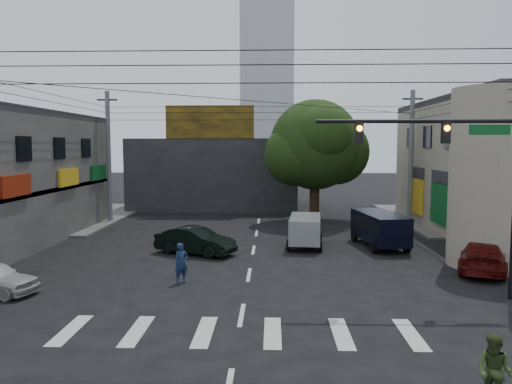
{
  "coord_description": "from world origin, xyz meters",
  "views": [
    {
      "loc": [
        0.98,
        -18.63,
        5.48
      ],
      "look_at": [
        0.23,
        4.0,
        3.34
      ],
      "focal_mm": 35.0,
      "sensor_mm": 36.0,
      "label": 1
    }
  ],
  "objects_px": {
    "traffic_gantry": "(469,164)",
    "traffic_officer": "(181,263)",
    "pedestrian_olive": "(495,372)",
    "utility_pole_far_left": "(109,158)",
    "maroon_sedan": "(483,256)",
    "silver_minivan": "(305,232)",
    "dark_sedan": "(195,241)",
    "utility_pole_far_right": "(411,158)",
    "street_tree": "(315,145)",
    "navy_van": "(379,230)"
  },
  "relations": [
    {
      "from": "traffic_gantry",
      "to": "traffic_officer",
      "type": "distance_m",
      "value": 11.33
    },
    {
      "from": "traffic_gantry",
      "to": "pedestrian_olive",
      "type": "height_order",
      "value": "traffic_gantry"
    },
    {
      "from": "utility_pole_far_left",
      "to": "traffic_officer",
      "type": "distance_m",
      "value": 17.63
    },
    {
      "from": "maroon_sedan",
      "to": "silver_minivan",
      "type": "height_order",
      "value": "silver_minivan"
    },
    {
      "from": "dark_sedan",
      "to": "silver_minivan",
      "type": "xyz_separation_m",
      "value": [
        5.64,
        2.05,
        0.14
      ]
    },
    {
      "from": "utility_pole_far_right",
      "to": "pedestrian_olive",
      "type": "bearing_deg",
      "value": -101.27
    },
    {
      "from": "traffic_gantry",
      "to": "utility_pole_far_left",
      "type": "bearing_deg",
      "value": 137.14
    },
    {
      "from": "street_tree",
      "to": "utility_pole_far_left",
      "type": "xyz_separation_m",
      "value": [
        -14.5,
        -1.0,
        -0.87
      ]
    },
    {
      "from": "utility_pole_far_right",
      "to": "silver_minivan",
      "type": "height_order",
      "value": "utility_pole_far_right"
    },
    {
      "from": "utility_pole_far_left",
      "to": "pedestrian_olive",
      "type": "distance_m",
      "value": 29.58
    },
    {
      "from": "traffic_gantry",
      "to": "traffic_officer",
      "type": "height_order",
      "value": "traffic_gantry"
    },
    {
      "from": "utility_pole_far_left",
      "to": "dark_sedan",
      "type": "relative_size",
      "value": 2.11
    },
    {
      "from": "utility_pole_far_left",
      "to": "navy_van",
      "type": "distance_m",
      "value": 19.34
    },
    {
      "from": "maroon_sedan",
      "to": "traffic_gantry",
      "type": "bearing_deg",
      "value": 82.43
    },
    {
      "from": "traffic_officer",
      "to": "street_tree",
      "type": "bearing_deg",
      "value": 29.78
    },
    {
      "from": "traffic_gantry",
      "to": "dark_sedan",
      "type": "relative_size",
      "value": 1.65
    },
    {
      "from": "dark_sedan",
      "to": "traffic_officer",
      "type": "bearing_deg",
      "value": -153.04
    },
    {
      "from": "dark_sedan",
      "to": "pedestrian_olive",
      "type": "height_order",
      "value": "pedestrian_olive"
    },
    {
      "from": "dark_sedan",
      "to": "silver_minivan",
      "type": "height_order",
      "value": "silver_minivan"
    },
    {
      "from": "street_tree",
      "to": "silver_minivan",
      "type": "relative_size",
      "value": 2.21
    },
    {
      "from": "utility_pole_far_left",
      "to": "traffic_officer",
      "type": "xyz_separation_m",
      "value": [
        7.87,
        -15.31,
        -3.8
      ]
    },
    {
      "from": "utility_pole_far_right",
      "to": "traffic_officer",
      "type": "bearing_deg",
      "value": -130.61
    },
    {
      "from": "street_tree",
      "to": "traffic_officer",
      "type": "xyz_separation_m",
      "value": [
        -6.63,
        -16.31,
        -4.67
      ]
    },
    {
      "from": "dark_sedan",
      "to": "street_tree",
      "type": "bearing_deg",
      "value": -7.8
    },
    {
      "from": "pedestrian_olive",
      "to": "silver_minivan",
      "type": "bearing_deg",
      "value": 147.0
    },
    {
      "from": "street_tree",
      "to": "traffic_gantry",
      "type": "relative_size",
      "value": 1.21
    },
    {
      "from": "dark_sedan",
      "to": "pedestrian_olive",
      "type": "xyz_separation_m",
      "value": [
        8.5,
        -14.46,
        0.1
      ]
    },
    {
      "from": "pedestrian_olive",
      "to": "traffic_gantry",
      "type": "bearing_deg",
      "value": 120.77
    },
    {
      "from": "traffic_gantry",
      "to": "navy_van",
      "type": "distance_m",
      "value": 9.92
    },
    {
      "from": "utility_pole_far_right",
      "to": "maroon_sedan",
      "type": "height_order",
      "value": "utility_pole_far_right"
    },
    {
      "from": "street_tree",
      "to": "navy_van",
      "type": "distance_m",
      "value": 10.41
    },
    {
      "from": "street_tree",
      "to": "utility_pole_far_left",
      "type": "bearing_deg",
      "value": -176.05
    },
    {
      "from": "utility_pole_far_right",
      "to": "maroon_sedan",
      "type": "xyz_separation_m",
      "value": [
        -0.39,
        -13.07,
        -3.92
      ]
    },
    {
      "from": "maroon_sedan",
      "to": "navy_van",
      "type": "bearing_deg",
      "value": -34.11
    },
    {
      "from": "silver_minivan",
      "to": "traffic_officer",
      "type": "relative_size",
      "value": 2.45
    },
    {
      "from": "maroon_sedan",
      "to": "navy_van",
      "type": "height_order",
      "value": "navy_van"
    },
    {
      "from": "utility_pole_far_left",
      "to": "pedestrian_olive",
      "type": "xyz_separation_m",
      "value": [
        16.12,
        -24.51,
        -3.82
      ]
    },
    {
      "from": "utility_pole_far_right",
      "to": "dark_sedan",
      "type": "height_order",
      "value": "utility_pole_far_right"
    },
    {
      "from": "traffic_officer",
      "to": "maroon_sedan",
      "type": "bearing_deg",
      "value": -28.13
    },
    {
      "from": "utility_pole_far_right",
      "to": "traffic_officer",
      "type": "distance_m",
      "value": 20.52
    },
    {
      "from": "navy_van",
      "to": "traffic_gantry",
      "type": "bearing_deg",
      "value": 177.75
    },
    {
      "from": "maroon_sedan",
      "to": "traffic_officer",
      "type": "bearing_deg",
      "value": 32.54
    },
    {
      "from": "dark_sedan",
      "to": "silver_minivan",
      "type": "bearing_deg",
      "value": -45.94
    },
    {
      "from": "traffic_gantry",
      "to": "utility_pole_far_right",
      "type": "xyz_separation_m",
      "value": [
        2.68,
        17.0,
        -0.23
      ]
    },
    {
      "from": "street_tree",
      "to": "pedestrian_olive",
      "type": "xyz_separation_m",
      "value": [
        1.62,
        -25.51,
        -4.69
      ]
    },
    {
      "from": "street_tree",
      "to": "navy_van",
      "type": "bearing_deg",
      "value": -72.95
    },
    {
      "from": "dark_sedan",
      "to": "navy_van",
      "type": "xyz_separation_m",
      "value": [
        9.63,
        2.1,
        0.24
      ]
    },
    {
      "from": "maroon_sedan",
      "to": "utility_pole_far_right",
      "type": "bearing_deg",
      "value": -69.15
    },
    {
      "from": "traffic_officer",
      "to": "silver_minivan",
      "type": "bearing_deg",
      "value": 15.52
    },
    {
      "from": "silver_minivan",
      "to": "pedestrian_olive",
      "type": "bearing_deg",
      "value": -165.08
    }
  ]
}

